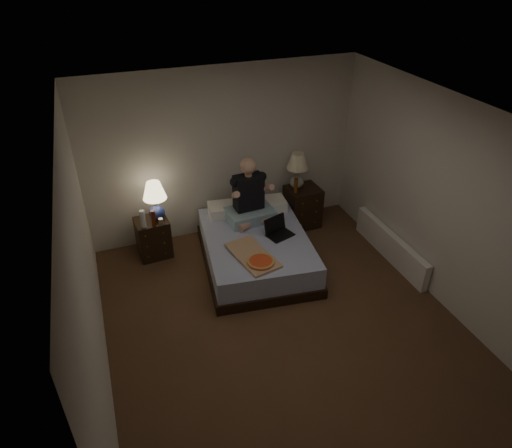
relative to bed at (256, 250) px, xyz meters
name	(u,v)px	position (x,y,z in m)	size (l,w,h in m)	color
floor	(282,322)	(-0.11, -1.19, -0.23)	(4.00, 4.50, 0.00)	brown
ceiling	(291,120)	(-0.11, -1.19, 2.27)	(4.00, 4.50, 0.00)	white
wall_back	(224,153)	(-0.11, 1.06, 1.02)	(4.00, 2.50, 0.00)	silver
wall_front	(422,414)	(-0.11, -3.44, 1.02)	(4.00, 2.50, 0.00)	silver
wall_left	(86,277)	(-2.11, -1.19, 1.02)	(4.50, 2.50, 0.00)	silver
wall_right	(442,202)	(1.89, -1.19, 1.02)	(4.50, 2.50, 0.00)	silver
bed	(256,250)	(0.00, 0.00, 0.00)	(1.36, 1.81, 0.45)	#5060A1
nightstand_left	(153,238)	(-1.29, 0.71, 0.06)	(0.44, 0.40, 0.57)	black
nightstand_right	(302,207)	(1.03, 0.71, 0.10)	(0.50, 0.45, 0.64)	black
lamp_left	(155,201)	(-1.19, 0.73, 0.63)	(0.32, 0.32, 0.56)	navy
lamp_right	(297,171)	(0.94, 0.78, 0.70)	(0.32, 0.32, 0.56)	gray
water_bottle	(143,219)	(-1.40, 0.58, 0.47)	(0.07, 0.07, 0.25)	white
soda_can	(161,222)	(-1.18, 0.54, 0.40)	(0.07, 0.07, 0.10)	#B2B2AD
beer_bottle_left	(153,218)	(-1.27, 0.56, 0.46)	(0.06, 0.06, 0.23)	#58200C
beer_bottle_right	(296,185)	(0.87, 0.64, 0.53)	(0.06, 0.06, 0.23)	#60340D
person	(250,191)	(0.07, 0.44, 0.69)	(0.66, 0.52, 0.93)	black
laptop	(280,228)	(0.31, -0.09, 0.35)	(0.34, 0.28, 0.24)	black
pizza_box	(261,262)	(-0.17, -0.61, 0.27)	(0.40, 0.76, 0.08)	tan
radiator	(390,246)	(1.82, -0.53, -0.03)	(0.10, 1.60, 0.40)	white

